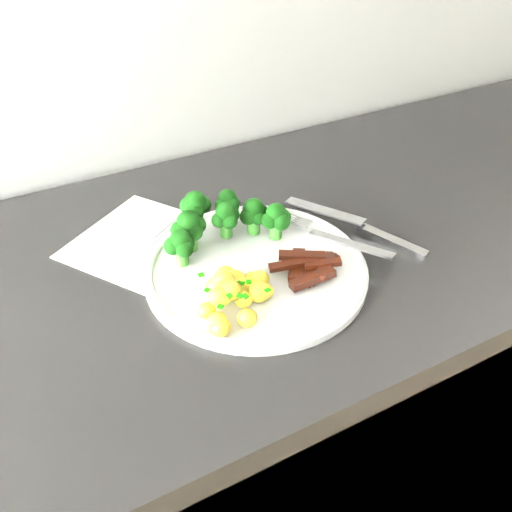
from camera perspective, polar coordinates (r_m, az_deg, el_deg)
name	(u,v)px	position (r m, az deg, el deg)	size (l,w,h in m)	color
counter	(232,443)	(1.13, -2.48, -18.88)	(2.45, 0.61, 0.92)	black
recipe_paper	(167,249)	(0.81, -9.23, 0.71)	(0.31, 0.34, 0.00)	silver
plate	(256,268)	(0.75, 0.00, -1.28)	(0.31, 0.31, 0.02)	white
broccoli	(221,219)	(0.78, -3.71, 3.90)	(0.19, 0.11, 0.07)	#2E6D21
potatoes	(234,291)	(0.69, -2.30, -3.71)	(0.11, 0.11, 0.04)	gold
beef_strips	(311,267)	(0.74, 5.71, -1.17)	(0.10, 0.08, 0.02)	black
fork	(334,236)	(0.80, 8.09, 2.03)	(0.10, 0.19, 0.02)	silver
knife	(371,232)	(0.84, 11.91, 2.45)	(0.12, 0.22, 0.03)	silver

